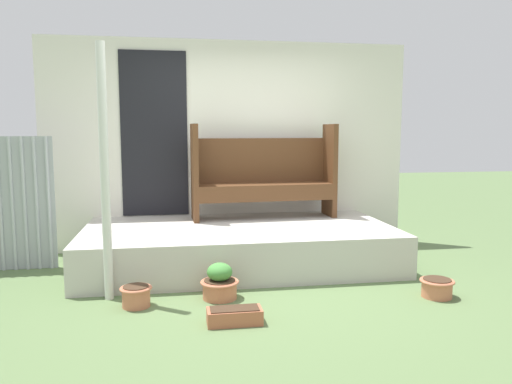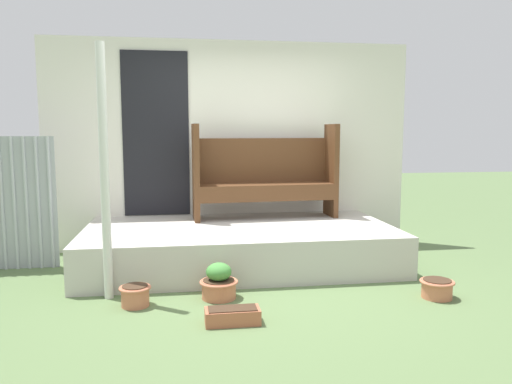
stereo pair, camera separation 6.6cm
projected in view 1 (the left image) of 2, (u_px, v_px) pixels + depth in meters
name	position (u px, v px, depth m)	size (l,w,h in m)	color
ground_plane	(260.00, 288.00, 4.75)	(24.00, 24.00, 0.00)	#5B7547
porch_slab	(239.00, 246.00, 5.55)	(3.37, 1.73, 0.44)	beige
house_wall	(226.00, 145.00, 6.29)	(4.57, 0.08, 2.60)	white
support_post	(105.00, 174.00, 4.32)	(0.08, 0.08, 2.24)	silver
bench	(263.00, 172.00, 6.03)	(1.74, 0.48, 1.13)	#54331C
flower_pot_left	(136.00, 295.00, 4.25)	(0.27, 0.27, 0.18)	#C67251
flower_pot_middle	(220.00, 283.00, 4.45)	(0.35, 0.35, 0.32)	#C67251
flower_pot_right	(437.00, 287.00, 4.49)	(0.31, 0.31, 0.17)	#C67251
planter_box_rect	(235.00, 316.00, 3.88)	(0.43, 0.19, 0.13)	#B26042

